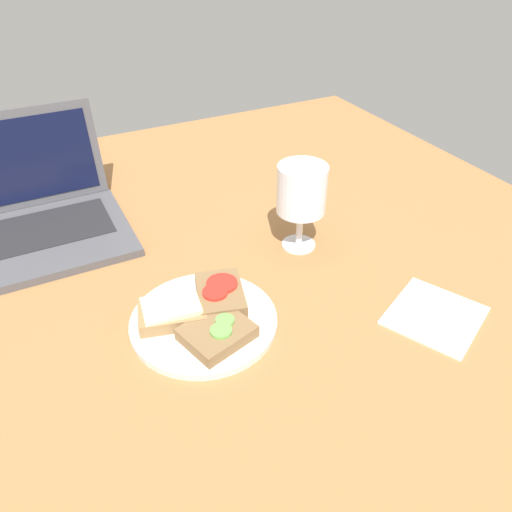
{
  "coord_description": "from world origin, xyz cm",
  "views": [
    {
      "loc": [
        -24.33,
        -59.57,
        54.35
      ],
      "look_at": [
        4.79,
        -2.38,
        8.0
      ],
      "focal_mm": 35.0,
      "sensor_mm": 36.0,
      "label": 1
    }
  ],
  "objects": [
    {
      "name": "wine_glass",
      "position": [
        16.29,
        3.24,
        14.0
      ],
      "size": [
        8.5,
        8.5,
        15.66
      ],
      "color": "white",
      "rests_on": "wooden_table"
    },
    {
      "name": "sandwich_with_cheese",
      "position": [
        -10.76,
        -5.92,
        5.4
      ],
      "size": [
        10.99,
        8.88,
        2.8
      ],
      "color": "#937047",
      "rests_on": "plate"
    },
    {
      "name": "wooden_table",
      "position": [
        0.0,
        0.0,
        1.5
      ],
      "size": [
        140.0,
        140.0,
        3.0
      ],
      "primitive_type": "cube",
      "color": "#9E6B3D",
      "rests_on": "ground"
    },
    {
      "name": "napkin",
      "position": [
        24.82,
        -22.33,
        3.2
      ],
      "size": [
        17.35,
        16.98,
        0.4
      ],
      "primitive_type": "cube",
      "rotation": [
        0.0,
        0.0,
        0.45
      ],
      "color": "white",
      "rests_on": "wooden_table"
    },
    {
      "name": "sandwich_with_cucumber",
      "position": [
        -6.44,
        -12.56,
        5.1
      ],
      "size": [
        10.82,
        9.89,
        2.36
      ],
      "color": "brown",
      "rests_on": "plate"
    },
    {
      "name": "laptop",
      "position": [
        -24.68,
        29.27,
        6.79
      ],
      "size": [
        30.33,
        28.03,
        19.96
      ],
      "color": "#4C4C51",
      "rests_on": "wooden_table"
    },
    {
      "name": "plate",
      "position": [
        -6.71,
        -8.0,
        3.54
      ],
      "size": [
        21.67,
        21.67,
        1.08
      ],
      "primitive_type": "cylinder",
      "color": "silver",
      "rests_on": "wooden_table"
    },
    {
      "name": "sandwich_with_tomato",
      "position": [
        -2.89,
        -5.5,
        5.34
      ],
      "size": [
        9.23,
        11.28,
        2.7
      ],
      "color": "brown",
      "rests_on": "plate"
    }
  ]
}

